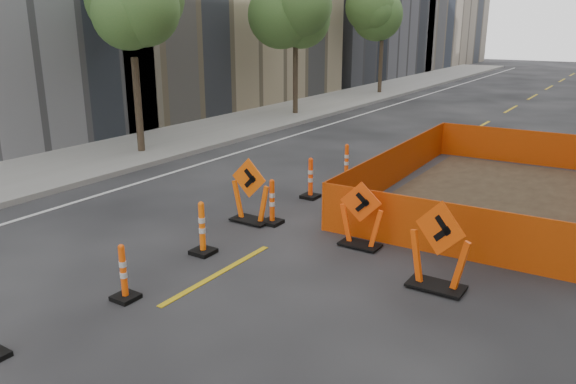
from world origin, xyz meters
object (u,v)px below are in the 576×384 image
Objects in this scene: channelizer_7 at (346,162)px; chevron_sign_left at (250,191)px; channelizer_5 at (272,202)px; chevron_sign_right at (439,245)px; channelizer_3 at (123,272)px; chevron_sign_center at (361,214)px; channelizer_6 at (311,178)px; channelizer_4 at (202,228)px.

chevron_sign_left reaches higher than channelizer_7.
channelizer_7 is at bearing 94.51° from channelizer_5.
channelizer_5 reaches higher than channelizer_7.
chevron_sign_left is at bearing -175.91° from chevron_sign_right.
chevron_sign_center reaches higher than channelizer_3.
channelizer_5 is 0.66× the size of chevron_sign_right.
channelizer_7 is 0.69× the size of chevron_sign_left.
channelizer_3 is 0.93× the size of channelizer_5.
channelizer_6 reaches higher than channelizer_7.
channelizer_5 is at bearing 163.78° from chevron_sign_center.
chevron_sign_right reaches higher than channelizer_6.
chevron_sign_center is 2.18m from chevron_sign_right.
chevron_sign_left is at bearing 98.58° from channelizer_4.
channelizer_6 is (-0.09, 4.33, -0.00)m from channelizer_4.
channelizer_5 is 2.18m from channelizer_6.
chevron_sign_left is at bearing -161.02° from channelizer_5.
channelizer_7 is 7.13m from chevron_sign_right.
chevron_sign_right is at bearing -50.24° from channelizer_7.
chevron_sign_left is (-0.21, -2.33, 0.22)m from channelizer_6.
channelizer_4 reaches higher than channelizer_7.
channelizer_4 is at bearing -151.09° from chevron_sign_right.
channelizer_6 is 2.17m from channelizer_7.
channelizer_7 is (-0.35, 8.66, 0.03)m from channelizer_3.
channelizer_3 is at bearing -89.83° from channelizer_5.
channelizer_3 is 0.71× the size of chevron_sign_center.
channelizer_5 reaches higher than channelizer_3.
channelizer_4 reaches higher than channelizer_6.
channelizer_4 is 4.33m from channelizer_6.
channelizer_7 is 0.65× the size of chevron_sign_right.
channelizer_5 is at bearing 90.17° from channelizer_3.
chevron_sign_right is at bearing -15.22° from channelizer_5.
channelizer_5 is at bearing 18.25° from chevron_sign_left.
chevron_sign_left is at bearing -95.15° from channelizer_6.
chevron_sign_right is (4.49, -3.31, 0.26)m from channelizer_6.
channelizer_3 is at bearing -83.92° from chevron_sign_left.
chevron_sign_right is (4.20, 3.18, 0.31)m from channelizer_3.
channelizer_5 is 4.34m from channelizer_7.
chevron_sign_center is (2.76, 0.02, -0.06)m from chevron_sign_left.
channelizer_3 is 6.50m from channelizer_6.
chevron_sign_center is (2.46, 2.02, 0.15)m from channelizer_4.
channelizer_3 is 0.61× the size of chevron_sign_right.
chevron_sign_right is (4.21, -1.15, 0.27)m from channelizer_5.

